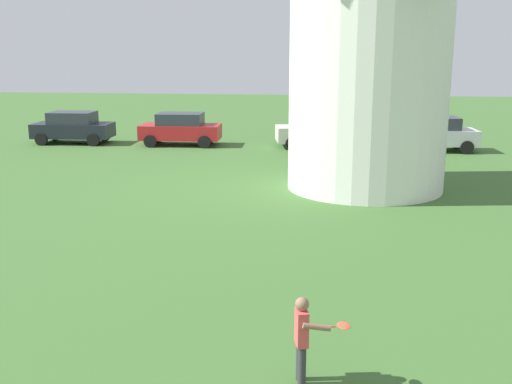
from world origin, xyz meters
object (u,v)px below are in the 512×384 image
object	(u,v)px
parked_car_black	(73,127)
parked_car_cream	(317,130)
parked_car_silver	(433,133)
parked_car_red	(181,129)
player_far	(303,335)

from	to	relation	value
parked_car_black	parked_car_cream	size ratio (longest dim) A/B	0.94
parked_car_black	parked_car_silver	xyz separation A→B (m)	(17.37, -0.15, 0.00)
parked_car_cream	parked_car_silver	distance (m)	5.32
parked_car_red	parked_car_cream	size ratio (longest dim) A/B	0.94
player_far	parked_car_red	distance (m)	22.01
player_far	parked_car_black	bearing A→B (deg)	120.85
parked_car_black	parked_car_red	bearing A→B (deg)	0.68
player_far	parked_car_black	world-z (taller)	parked_car_black
parked_car_red	parked_car_cream	distance (m)	6.63
parked_car_red	parked_car_silver	distance (m)	11.93
parked_car_black	parked_car_silver	distance (m)	17.37
parked_car_black	parked_car_cream	bearing A→B (deg)	1.45
player_far	parked_car_cream	size ratio (longest dim) A/B	0.31
player_far	parked_car_cream	distance (m)	21.11
parked_car_red	player_far	bearing A→B (deg)	-71.50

